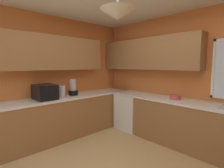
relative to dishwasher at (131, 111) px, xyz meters
The scene contains 8 objects.
room_shell 1.84m from the dishwasher, 55.48° to the right, with size 4.23×3.93×2.66m.
counter_run_left 1.70m from the dishwasher, 112.89° to the right, with size 0.65×3.54×0.88m.
counter_run_back 1.29m from the dishwasher, ahead, with size 3.32×0.65×0.88m.
dishwasher is the anchor object (origin of this frame).
microwave 2.04m from the dishwasher, 109.81° to the right, with size 0.48×0.36×0.29m, color black.
kettle 1.72m from the dishwasher, 113.37° to the right, with size 0.14×0.14×0.25m, color #B7B7BC.
bowl 1.22m from the dishwasher, ahead, with size 0.20×0.20×0.09m, color #B74C42.
blender_appliance 1.51m from the dishwasher, 118.76° to the right, with size 0.15×0.15×0.36m.
Camera 1 is at (1.56, -1.56, 1.56)m, focal length 27.26 mm.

